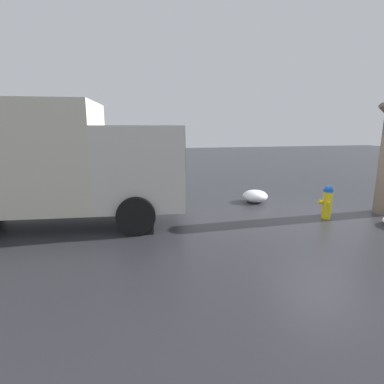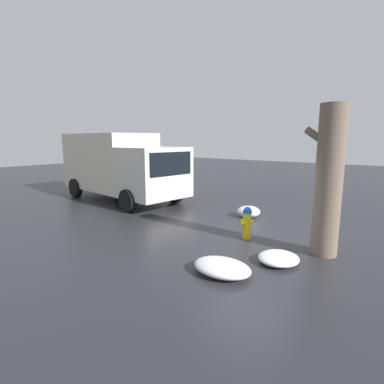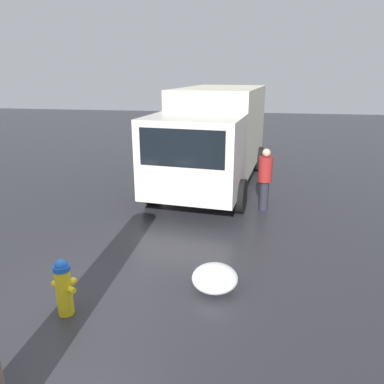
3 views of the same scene
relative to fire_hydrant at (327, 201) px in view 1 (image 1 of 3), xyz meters
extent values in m
plane|color=#28282D|center=(0.00, 0.00, -0.48)|extent=(60.00, 60.00, 0.00)
cylinder|color=yellow|center=(0.00, 0.00, -0.10)|extent=(0.24, 0.24, 0.75)
cylinder|color=blue|center=(0.00, 0.00, 0.31)|extent=(0.25, 0.25, 0.08)
sphere|color=blue|center=(0.00, 0.00, 0.35)|extent=(0.20, 0.20, 0.20)
cylinder|color=yellow|center=(0.16, -0.06, -0.01)|extent=(0.13, 0.14, 0.11)
cylinder|color=yellow|center=(0.05, 0.16, -0.01)|extent=(0.12, 0.12, 0.09)
cylinder|color=yellow|center=(-0.06, -0.16, -0.01)|extent=(0.12, 0.12, 0.09)
cube|color=beige|center=(4.87, -1.20, 0.99)|extent=(2.36, 2.68, 2.03)
cube|color=black|center=(3.82, -1.08, 1.40)|extent=(0.26, 2.06, 0.90)
cube|color=beige|center=(8.27, -1.58, 1.28)|extent=(4.98, 2.97, 2.61)
cylinder|color=black|center=(4.84, -2.44, -0.03)|extent=(0.93, 0.38, 0.90)
cylinder|color=black|center=(5.12, 0.01, -0.03)|extent=(0.93, 0.38, 0.90)
cylinder|color=#23232D|center=(5.12, -3.07, -0.08)|extent=(0.25, 0.25, 0.80)
cylinder|color=maroon|center=(5.12, -3.07, 0.65)|extent=(0.36, 0.36, 0.66)
sphere|color=tan|center=(5.12, -3.07, 1.09)|extent=(0.22, 0.22, 0.22)
ellipsoid|color=white|center=(1.07, -2.19, -0.27)|extent=(0.84, 0.79, 0.41)
camera|label=1|loc=(5.46, 6.76, 1.95)|focal=28.00mm
camera|label=2|loc=(-3.79, 7.45, 2.32)|focal=28.00mm
camera|label=3|loc=(-4.55, -2.73, 3.10)|focal=35.00mm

